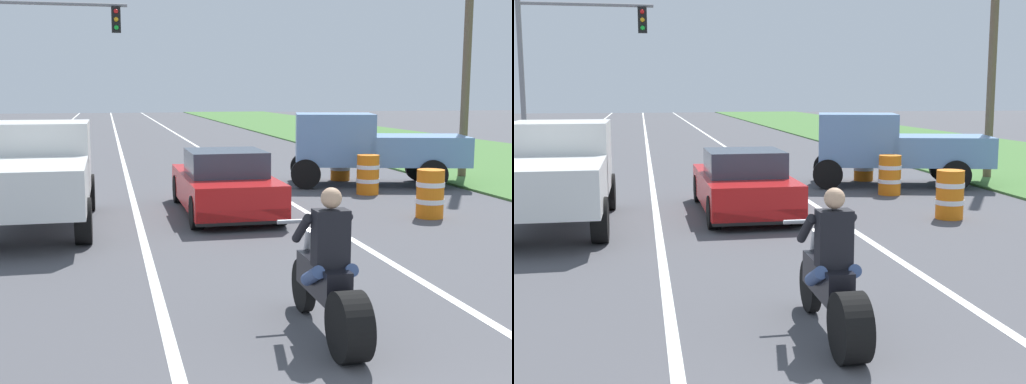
# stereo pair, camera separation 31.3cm
# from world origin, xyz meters

# --- Properties ---
(lane_stripe_left_solid) EXTENTS (0.14, 120.00, 0.01)m
(lane_stripe_left_solid) POSITION_xyz_m (-5.40, 20.00, 0.00)
(lane_stripe_left_solid) COLOR white
(lane_stripe_left_solid) RESTS_ON ground
(lane_stripe_right_solid) EXTENTS (0.14, 120.00, 0.01)m
(lane_stripe_right_solid) POSITION_xyz_m (1.80, 20.00, 0.00)
(lane_stripe_right_solid) COLOR white
(lane_stripe_right_solid) RESTS_ON ground
(lane_stripe_centre_dashed) EXTENTS (0.14, 120.00, 0.01)m
(lane_stripe_centre_dashed) POSITION_xyz_m (-1.80, 20.00, 0.00)
(lane_stripe_centre_dashed) COLOR white
(lane_stripe_centre_dashed) RESTS_ON ground
(grass_verge_right) EXTENTS (10.00, 120.00, 0.06)m
(grass_verge_right) POSITION_xyz_m (11.92, 20.00, 0.03)
(grass_verge_right) COLOR #477538
(grass_verge_right) RESTS_ON ground
(motorcycle_with_rider) EXTENTS (0.70, 2.21, 1.62)m
(motorcycle_with_rider) POSITION_xyz_m (-0.14, 3.65, 0.59)
(motorcycle_with_rider) COLOR black
(motorcycle_with_rider) RESTS_ON ground
(sports_car_red) EXTENTS (1.84, 4.30, 1.37)m
(sports_car_red) POSITION_xyz_m (0.05, 11.17, 0.63)
(sports_car_red) COLOR red
(sports_car_red) RESTS_ON ground
(pickup_truck_left_lane_white) EXTENTS (2.02, 4.80, 1.98)m
(pickup_truck_left_lane_white) POSITION_xyz_m (-3.68, 10.44, 1.11)
(pickup_truck_left_lane_white) COLOR silver
(pickup_truck_left_lane_white) RESTS_ON ground
(pickup_truck_right_shoulder_light_blue) EXTENTS (5.14, 3.14, 1.98)m
(pickup_truck_right_shoulder_light_blue) POSITION_xyz_m (4.69, 14.69, 1.11)
(pickup_truck_right_shoulder_light_blue) COLOR #6B93C6
(pickup_truck_right_shoulder_light_blue) RESTS_ON ground
(traffic_light_mast_near) EXTENTS (4.70, 0.34, 6.00)m
(traffic_light_mast_near) POSITION_xyz_m (-4.67, 22.20, 4.00)
(traffic_light_mast_near) COLOR gray
(traffic_light_mast_near) RESTS_ON ground
(utility_pole_roadside) EXTENTS (0.24, 0.24, 8.45)m
(utility_pole_roadside) POSITION_xyz_m (8.06, 15.51, 4.22)
(utility_pole_roadside) COLOR brown
(utility_pole_roadside) RESTS_ON ground
(construction_barrel_nearest) EXTENTS (0.58, 0.58, 1.00)m
(construction_barrel_nearest) POSITION_xyz_m (4.10, 9.77, 0.50)
(construction_barrel_nearest) COLOR orange
(construction_barrel_nearest) RESTS_ON ground
(construction_barrel_mid) EXTENTS (0.58, 0.58, 1.00)m
(construction_barrel_mid) POSITION_xyz_m (4.06, 13.07, 0.50)
(construction_barrel_mid) COLOR orange
(construction_barrel_mid) RESTS_ON ground
(construction_barrel_far) EXTENTS (0.58, 0.58, 1.00)m
(construction_barrel_far) POSITION_xyz_m (4.29, 15.79, 0.50)
(construction_barrel_far) COLOR orange
(construction_barrel_far) RESTS_ON ground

